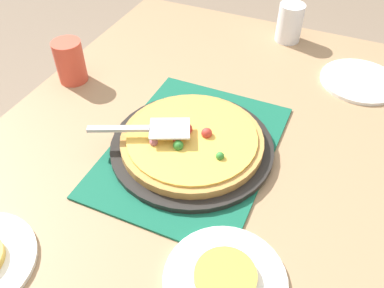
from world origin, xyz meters
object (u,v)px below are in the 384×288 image
at_px(pizza_pan, 192,146).
at_px(pizza, 192,140).
at_px(plate_side, 360,81).
at_px(plate_near_left, 225,280).
at_px(pizza_server, 148,129).
at_px(served_slice_left, 225,276).
at_px(cup_near, 290,23).
at_px(cup_far, 70,62).

distance_m(pizza_pan, pizza, 0.02).
bearing_deg(plate_side, plate_near_left, -10.83).
height_order(pizza, plate_near_left, pizza).
xyz_separation_m(plate_near_left, plate_side, (-0.72, 0.14, 0.00)).
bearing_deg(plate_side, pizza, -36.14).
distance_m(pizza_pan, pizza_server, 0.11).
bearing_deg(served_slice_left, cup_near, -172.79).
xyz_separation_m(pizza_pan, pizza_server, (0.04, -0.09, 0.06)).
distance_m(served_slice_left, cup_far, 0.74).
bearing_deg(pizza_server, served_slice_left, 49.20).
relative_size(pizza_pan, plate_near_left, 1.73).
relative_size(pizza, cup_far, 2.75).
distance_m(pizza_pan, cup_far, 0.45).
height_order(plate_near_left, pizza_server, pizza_server).
distance_m(pizza_pan, plate_near_left, 0.34).
bearing_deg(plate_near_left, pizza_server, -130.80).
relative_size(plate_side, pizza_server, 0.97).
xyz_separation_m(pizza, cup_far, (-0.13, -0.43, 0.03)).
xyz_separation_m(pizza, cup_near, (-0.60, 0.08, 0.03)).
bearing_deg(pizza_pan, pizza, -10.76).
height_order(pizza, cup_near, cup_near).
distance_m(pizza_pan, served_slice_left, 0.34).
xyz_separation_m(pizza, served_slice_left, (0.28, 0.19, -0.02)).
bearing_deg(plate_near_left, pizza, -146.12).
bearing_deg(cup_near, plate_side, 58.43).
bearing_deg(cup_far, cup_near, 133.13).
bearing_deg(plate_near_left, cup_near, -172.79).
height_order(served_slice_left, cup_far, cup_far).
xyz_separation_m(plate_near_left, cup_near, (-0.88, -0.11, 0.06)).
height_order(plate_side, served_slice_left, served_slice_left).
relative_size(plate_near_left, cup_near, 1.83).
bearing_deg(cup_far, pizza_pan, 73.37).
bearing_deg(plate_near_left, served_slice_left, 0.00).
distance_m(served_slice_left, cup_near, 0.88).
bearing_deg(served_slice_left, cup_far, -123.50).
bearing_deg(pizza_pan, served_slice_left, 33.84).
height_order(pizza_pan, cup_far, cup_far).
xyz_separation_m(plate_side, cup_far, (0.32, -0.75, 0.06)).
bearing_deg(cup_far, pizza_server, 63.56).
bearing_deg(plate_side, cup_near, -121.57).
bearing_deg(pizza, plate_near_left, 33.88).
relative_size(served_slice_left, cup_near, 0.92).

